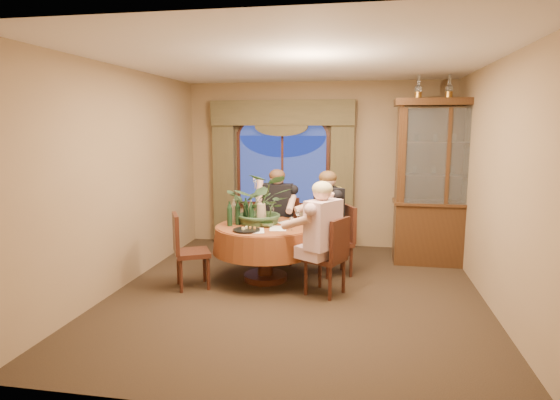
% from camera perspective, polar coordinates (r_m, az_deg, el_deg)
% --- Properties ---
extents(floor, '(5.00, 5.00, 0.00)m').
position_cam_1_polar(floor, '(5.94, 2.01, -11.29)').
color(floor, black).
rests_on(floor, ground).
extents(wall_back, '(4.50, 0.00, 4.50)m').
position_cam_1_polar(wall_back, '(8.08, 4.59, 4.28)').
color(wall_back, olive).
rests_on(wall_back, ground).
extents(wall_right, '(0.00, 5.00, 5.00)m').
position_cam_1_polar(wall_right, '(5.75, 24.89, 1.58)').
color(wall_right, olive).
rests_on(wall_right, ground).
extents(ceiling, '(5.00, 5.00, 0.00)m').
position_cam_1_polar(ceiling, '(5.62, 2.17, 16.56)').
color(ceiling, white).
rests_on(ceiling, wall_back).
extents(window, '(1.62, 0.10, 1.32)m').
position_cam_1_polar(window, '(8.10, 0.30, 3.61)').
color(window, navy).
rests_on(window, wall_back).
extents(arched_transom, '(1.60, 0.06, 0.44)m').
position_cam_1_polar(arched_transom, '(8.07, 0.30, 9.13)').
color(arched_transom, navy).
rests_on(arched_transom, wall_back).
extents(drapery_left, '(0.38, 0.14, 2.32)m').
position_cam_1_polar(drapery_left, '(8.31, -6.79, 2.85)').
color(drapery_left, '#423B24').
rests_on(drapery_left, floor).
extents(drapery_right, '(0.38, 0.14, 2.32)m').
position_cam_1_polar(drapery_right, '(7.96, 7.57, 2.56)').
color(drapery_right, '#423B24').
rests_on(drapery_right, floor).
extents(swag_valance, '(2.45, 0.16, 0.42)m').
position_cam_1_polar(swag_valance, '(7.99, 0.21, 10.57)').
color(swag_valance, '#423B24').
rests_on(swag_valance, wall_back).
extents(dining_table, '(1.76, 1.76, 0.75)m').
position_cam_1_polar(dining_table, '(6.33, -1.79, -6.45)').
color(dining_table, maroon).
rests_on(dining_table, floor).
extents(china_cabinet, '(1.51, 0.59, 2.45)m').
position_cam_1_polar(china_cabinet, '(7.34, 19.37, 1.97)').
color(china_cabinet, '#321D10').
rests_on(china_cabinet, floor).
extents(oil_lamp_left, '(0.11, 0.11, 0.34)m').
position_cam_1_polar(oil_lamp_left, '(7.26, 16.53, 13.08)').
color(oil_lamp_left, '#A5722D').
rests_on(oil_lamp_left, china_cabinet).
extents(oil_lamp_center, '(0.11, 0.11, 0.34)m').
position_cam_1_polar(oil_lamp_center, '(7.32, 19.94, 12.88)').
color(oil_lamp_center, '#A5722D').
rests_on(oil_lamp_center, china_cabinet).
extents(oil_lamp_right, '(0.11, 0.11, 0.34)m').
position_cam_1_polar(oil_lamp_right, '(7.40, 23.29, 12.64)').
color(oil_lamp_right, '#A5722D').
rests_on(oil_lamp_right, china_cabinet).
extents(chair_right, '(0.56, 0.56, 0.96)m').
position_cam_1_polar(chair_right, '(5.80, 5.52, -6.83)').
color(chair_right, black).
rests_on(chair_right, floor).
extents(chair_back_right, '(0.55, 0.55, 0.96)m').
position_cam_1_polar(chair_back_right, '(6.57, 6.76, -4.97)').
color(chair_back_right, black).
rests_on(chair_back_right, floor).
extents(chair_back, '(0.46, 0.46, 0.96)m').
position_cam_1_polar(chair_back, '(7.12, 0.31, -3.82)').
color(chair_back, black).
rests_on(chair_back, floor).
extents(chair_front_left, '(0.57, 0.57, 0.96)m').
position_cam_1_polar(chair_front_left, '(6.12, -10.62, -6.11)').
color(chair_front_left, black).
rests_on(chair_front_left, floor).
extents(person_pink, '(0.67, 0.68, 1.42)m').
position_cam_1_polar(person_pink, '(5.62, 5.27, -4.90)').
color(person_pink, '#CFA7A7').
rests_on(person_pink, floor).
extents(person_back, '(0.51, 0.47, 1.43)m').
position_cam_1_polar(person_back, '(7.10, -0.32, -1.93)').
color(person_back, black).
rests_on(person_back, floor).
extents(person_scarf, '(0.68, 0.69, 1.46)m').
position_cam_1_polar(person_scarf, '(6.59, 5.92, -2.70)').
color(person_scarf, black).
rests_on(person_scarf, floor).
extents(stoneware_vase, '(0.15, 0.15, 0.28)m').
position_cam_1_polar(stoneware_vase, '(6.31, -2.28, -1.70)').
color(stoneware_vase, tan).
rests_on(stoneware_vase, dining_table).
extents(centerpiece_plant, '(0.89, 0.99, 0.77)m').
position_cam_1_polar(centerpiece_plant, '(6.31, -2.23, 2.41)').
color(centerpiece_plant, '#33502E').
rests_on(centerpiece_plant, dining_table).
extents(olive_bowl, '(0.17, 0.17, 0.05)m').
position_cam_1_polar(olive_bowl, '(6.15, -1.60, -3.04)').
color(olive_bowl, '#41542B').
rests_on(olive_bowl, dining_table).
extents(cheese_platter, '(0.35, 0.35, 0.02)m').
position_cam_1_polar(cheese_platter, '(5.92, -4.11, -3.69)').
color(cheese_platter, black).
rests_on(cheese_platter, dining_table).
extents(wine_bottle_0, '(0.07, 0.07, 0.33)m').
position_cam_1_polar(wine_bottle_0, '(6.31, -3.56, -1.46)').
color(wine_bottle_0, tan).
rests_on(wine_bottle_0, dining_table).
extents(wine_bottle_1, '(0.07, 0.07, 0.33)m').
position_cam_1_polar(wine_bottle_1, '(6.22, -6.16, -1.67)').
color(wine_bottle_1, black).
rests_on(wine_bottle_1, dining_table).
extents(wine_bottle_2, '(0.07, 0.07, 0.33)m').
position_cam_1_polar(wine_bottle_2, '(6.29, -5.18, -1.52)').
color(wine_bottle_2, black).
rests_on(wine_bottle_2, dining_table).
extents(wine_bottle_3, '(0.07, 0.07, 0.33)m').
position_cam_1_polar(wine_bottle_3, '(6.40, -5.65, -1.35)').
color(wine_bottle_3, tan).
rests_on(wine_bottle_3, dining_table).
extents(wine_bottle_4, '(0.07, 0.07, 0.33)m').
position_cam_1_polar(wine_bottle_4, '(6.49, -4.19, -1.19)').
color(wine_bottle_4, black).
rests_on(wine_bottle_4, dining_table).
extents(wine_bottle_5, '(0.07, 0.07, 0.33)m').
position_cam_1_polar(wine_bottle_5, '(6.17, -3.51, -1.71)').
color(wine_bottle_5, black).
rests_on(wine_bottle_5, dining_table).
extents(tasting_paper_0, '(0.26, 0.33, 0.00)m').
position_cam_1_polar(tasting_paper_0, '(6.04, -0.25, -3.49)').
color(tasting_paper_0, white).
rests_on(tasting_paper_0, dining_table).
extents(tasting_paper_1, '(0.35, 0.37, 0.00)m').
position_cam_1_polar(tasting_paper_1, '(6.42, 1.14, -2.73)').
color(tasting_paper_1, white).
rests_on(tasting_paper_1, dining_table).
extents(tasting_paper_2, '(0.28, 0.34, 0.00)m').
position_cam_1_polar(tasting_paper_2, '(5.91, -2.99, -3.76)').
color(tasting_paper_2, white).
rests_on(tasting_paper_2, dining_table).
extents(wine_glass_person_pink, '(0.07, 0.07, 0.18)m').
position_cam_1_polar(wine_glass_person_pink, '(5.91, 1.42, -2.92)').
color(wine_glass_person_pink, silver).
rests_on(wine_glass_person_pink, dining_table).
extents(wine_glass_person_back, '(0.07, 0.07, 0.18)m').
position_cam_1_polar(wine_glass_person_back, '(6.67, -0.98, -1.54)').
color(wine_glass_person_back, silver).
rests_on(wine_glass_person_back, dining_table).
extents(wine_glass_person_scarf, '(0.07, 0.07, 0.18)m').
position_cam_1_polar(wine_glass_person_scarf, '(6.38, 2.17, -2.03)').
color(wine_glass_person_scarf, silver).
rests_on(wine_glass_person_scarf, dining_table).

